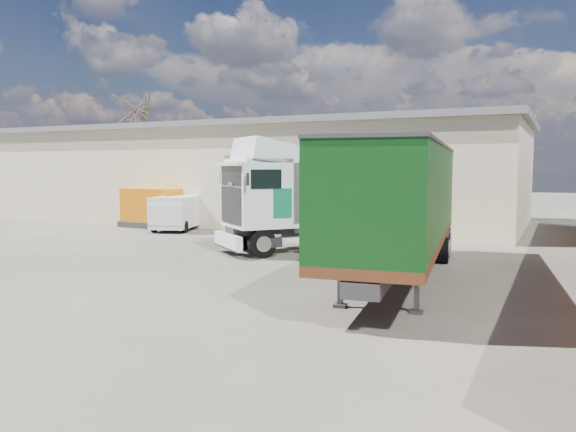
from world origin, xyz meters
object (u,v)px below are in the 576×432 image
at_px(bare_tree, 137,101).
at_px(panel_van, 178,212).
at_px(tractor_unit, 280,204).
at_px(orange_skip, 154,210).
at_px(box_trailer, 401,198).

xyz_separation_m(bare_tree, panel_van, (11.88, -10.93, -7.08)).
height_order(tractor_unit, panel_van, tractor_unit).
height_order(tractor_unit, orange_skip, tractor_unit).
bearing_deg(orange_skip, box_trailer, -26.33).
distance_m(box_trailer, panel_van, 14.66).
xyz_separation_m(tractor_unit, orange_skip, (-9.51, 4.69, -0.85)).
height_order(box_trailer, panel_van, box_trailer).
bearing_deg(box_trailer, orange_skip, 144.96).
bearing_deg(panel_van, bare_tree, 119.60).
bearing_deg(orange_skip, bare_tree, 135.09).
distance_m(bare_tree, tractor_unit, 25.44).
distance_m(bare_tree, box_trailer, 31.06).
distance_m(box_trailer, orange_skip, 16.56).
relative_size(bare_tree, orange_skip, 3.03).
xyz_separation_m(bare_tree, orange_skip, (10.00, -10.40, -7.07)).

